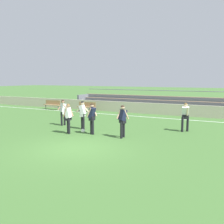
# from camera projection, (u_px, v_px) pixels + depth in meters

# --- Properties ---
(ground_plane) EXTENTS (160.00, 160.00, 0.00)m
(ground_plane) POSITION_uv_depth(u_px,v_px,m) (76.00, 148.00, 11.32)
(ground_plane) COLOR #3D662D
(field_line_sideline) EXTENTS (44.00, 0.12, 0.01)m
(field_line_sideline) POSITION_uv_depth(u_px,v_px,m) (152.00, 117.00, 20.31)
(field_line_sideline) COLOR white
(field_line_sideline) RESTS_ON ground
(sideline_wall) EXTENTS (48.00, 0.16, 0.95)m
(sideline_wall) POSITION_uv_depth(u_px,v_px,m) (159.00, 109.00, 21.85)
(sideline_wall) COLOR beige
(sideline_wall) RESTS_ON ground
(bleacher_stand) EXTENTS (25.40, 2.38, 1.92)m
(bleacher_stand) POSITION_uv_depth(u_px,v_px,m) (208.00, 105.00, 21.92)
(bleacher_stand) COLOR #897051
(bleacher_stand) RESTS_ON ground
(bench_near_wall_gap) EXTENTS (1.80, 0.40, 0.90)m
(bench_near_wall_gap) POSITION_uv_depth(u_px,v_px,m) (87.00, 106.00, 23.64)
(bench_near_wall_gap) COLOR #99754C
(bench_near_wall_gap) RESTS_ON ground
(bench_near_bin) EXTENTS (1.80, 0.40, 0.90)m
(bench_near_bin) POSITION_uv_depth(u_px,v_px,m) (52.00, 104.00, 25.50)
(bench_near_bin) COLOR #99754C
(bench_near_bin) RESTS_ON ground
(player_white_pressing_high) EXTENTS (0.67, 0.47, 1.70)m
(player_white_pressing_high) POSITION_uv_depth(u_px,v_px,m) (83.00, 112.00, 15.50)
(player_white_pressing_high) COLOR black
(player_white_pressing_high) RESTS_ON ground
(player_dark_overlapping) EXTENTS (0.43, 0.44, 1.69)m
(player_dark_overlapping) POSITION_uv_depth(u_px,v_px,m) (92.00, 116.00, 14.09)
(player_dark_overlapping) COLOR black
(player_dark_overlapping) RESTS_ON ground
(player_white_wide_left) EXTENTS (0.63, 0.47, 1.67)m
(player_white_wide_left) POSITION_uv_depth(u_px,v_px,m) (63.00, 110.00, 16.73)
(player_white_wide_left) COLOR black
(player_white_wide_left) RESTS_ON ground
(player_dark_challenging) EXTENTS (0.62, 0.49, 1.70)m
(player_dark_challenging) POSITION_uv_depth(u_px,v_px,m) (123.00, 118.00, 13.21)
(player_dark_challenging) COLOR black
(player_dark_challenging) RESTS_ON ground
(player_white_deep_cover) EXTENTS (0.44, 0.45, 1.67)m
(player_white_deep_cover) POSITION_uv_depth(u_px,v_px,m) (68.00, 116.00, 14.26)
(player_white_deep_cover) COLOR black
(player_white_deep_cover) RESTS_ON ground
(player_white_trailing_run) EXTENTS (0.47, 0.60, 1.67)m
(player_white_trailing_run) POSITION_uv_depth(u_px,v_px,m) (185.00, 115.00, 14.78)
(player_white_trailing_run) COLOR black
(player_white_trailing_run) RESTS_ON ground
(soccer_ball) EXTENTS (0.22, 0.22, 0.22)m
(soccer_ball) POSITION_uv_depth(u_px,v_px,m) (83.00, 131.00, 14.55)
(soccer_ball) COLOR white
(soccer_ball) RESTS_ON ground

